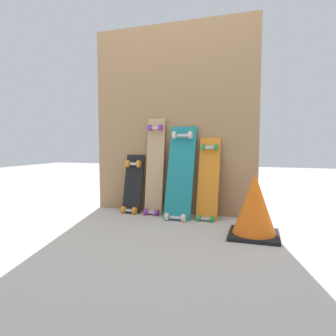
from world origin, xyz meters
TOP-DOWN VIEW (x-y plane):
  - ground_plane at (0.00, 0.00)m, footprint 12.00×12.00m
  - plywood_wall_panel at (0.00, 0.07)m, footprint 1.52×0.04m
  - skateboard_black at (-0.36, -0.04)m, footprint 0.18×0.21m
  - skateboard_natural at (-0.14, -0.03)m, footprint 0.16×0.19m
  - skateboard_teal at (0.12, -0.10)m, footprint 0.23×0.32m
  - skateboard_orange at (0.35, -0.06)m, footprint 0.18×0.25m
  - traffic_cone at (0.74, -0.45)m, footprint 0.33×0.33m

SIDE VIEW (x-z plane):
  - ground_plane at x=0.00m, z-range 0.00..0.00m
  - traffic_cone at x=0.74m, z-range 0.00..0.43m
  - skateboard_black at x=-0.36m, z-range -0.06..0.53m
  - skateboard_orange at x=0.35m, z-range -0.07..0.69m
  - skateboard_teal at x=0.12m, z-range -0.07..0.79m
  - skateboard_natural at x=-0.14m, z-range -0.07..0.87m
  - plywood_wall_panel at x=0.00m, z-range 0.00..1.71m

